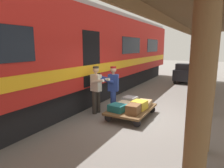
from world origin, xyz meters
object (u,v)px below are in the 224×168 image
at_px(suitcase_gray_aluminum, 130,100).
at_px(porter_by_door, 96,88).
at_px(suitcase_cream_canvas, 124,105).
at_px(suitcase_brown_leather, 133,109).
at_px(luggage_cart, 131,109).
at_px(train_car, 61,55).
at_px(suitcase_teal_softside, 117,108).
at_px(suitcase_tan_vintage, 144,103).
at_px(suitcase_yellow_case, 139,105).
at_px(baggage_tug, 184,74).
at_px(porter_in_overalls, 113,88).

xyz_separation_m(suitcase_gray_aluminum, porter_by_door, (0.99, 0.75, 0.49)).
distance_m(suitcase_cream_canvas, suitcase_gray_aluminum, 0.53).
distance_m(suitcase_brown_leather, porter_by_door, 1.64).
distance_m(luggage_cart, suitcase_gray_aluminum, 0.62).
relative_size(train_car, suitcase_gray_aluminum, 48.24).
relative_size(train_car, luggage_cart, 11.35).
xyz_separation_m(suitcase_teal_softside, suitcase_tan_vintage, (-0.56, -1.05, -0.03)).
xyz_separation_m(suitcase_teal_softside, porter_by_door, (0.99, -0.30, 0.50)).
height_order(suitcase_brown_leather, suitcase_tan_vintage, suitcase_brown_leather).
bearing_deg(luggage_cart, suitcase_cream_canvas, 0.00).
distance_m(luggage_cart, suitcase_yellow_case, 0.34).
distance_m(suitcase_gray_aluminum, porter_by_door, 1.34).
bearing_deg(porter_by_door, suitcase_gray_aluminum, -142.61).
distance_m(suitcase_brown_leather, suitcase_tan_vintage, 1.06).
bearing_deg(train_car, suitcase_tan_vintage, -172.08).
bearing_deg(baggage_tug, suitcase_brown_leather, 88.21).
bearing_deg(suitcase_teal_softside, suitcase_gray_aluminum, -90.00).
relative_size(suitcase_teal_softside, suitcase_gray_aluminum, 1.13).
height_order(suitcase_teal_softside, porter_by_door, porter_by_door).
height_order(suitcase_yellow_case, suitcase_teal_softside, suitcase_yellow_case).
height_order(suitcase_cream_canvas, suitcase_teal_softside, suitcase_teal_softside).
height_order(suitcase_cream_canvas, suitcase_gray_aluminum, suitcase_gray_aluminum).
height_order(suitcase_teal_softside, porter_in_overalls, porter_in_overalls).
bearing_deg(suitcase_yellow_case, suitcase_teal_softside, 43.44).
distance_m(suitcase_brown_leather, suitcase_teal_softside, 0.56).
bearing_deg(suitcase_tan_vintage, luggage_cart, 62.17).
distance_m(luggage_cart, suitcase_teal_softside, 0.62).
relative_size(suitcase_brown_leather, suitcase_tan_vintage, 0.83).
bearing_deg(luggage_cart, porter_in_overalls, -6.24).
bearing_deg(suitcase_brown_leather, luggage_cart, -62.17).
bearing_deg(suitcase_cream_canvas, train_car, -1.09).
bearing_deg(suitcase_tan_vintage, suitcase_brown_leather, 90.00).
xyz_separation_m(suitcase_cream_canvas, suitcase_gray_aluminum, (0.00, -0.53, 0.04)).
bearing_deg(luggage_cart, train_car, -0.99).
relative_size(suitcase_yellow_case, baggage_tug, 0.27).
height_order(suitcase_brown_leather, suitcase_gray_aluminum, suitcase_brown_leather).
bearing_deg(porter_by_door, luggage_cart, -169.81).
distance_m(suitcase_cream_canvas, suitcase_tan_vintage, 0.77).
bearing_deg(suitcase_gray_aluminum, luggage_cart, 117.83).
distance_m(suitcase_tan_vintage, suitcase_gray_aluminum, 0.56).
relative_size(luggage_cart, suitcase_brown_leather, 4.03).
bearing_deg(porter_in_overalls, suitcase_brown_leather, 149.81).
distance_m(train_car, suitcase_cream_canvas, 3.30).
xyz_separation_m(suitcase_cream_canvas, baggage_tug, (-0.82, -7.74, 0.23)).
distance_m(train_car, suitcase_brown_leather, 3.80).
bearing_deg(train_car, suitcase_cream_canvas, 178.91).
bearing_deg(luggage_cart, suitcase_yellow_case, 180.00).
xyz_separation_m(train_car, suitcase_yellow_case, (-3.40, 0.05, -1.60)).
relative_size(suitcase_cream_canvas, baggage_tug, 0.30).
bearing_deg(suitcase_teal_softside, luggage_cart, -117.83).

